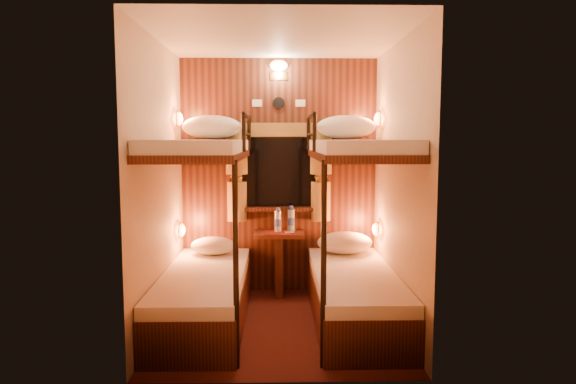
{
  "coord_description": "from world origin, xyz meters",
  "views": [
    {
      "loc": [
        -0.01,
        -4.26,
        1.59
      ],
      "look_at": [
        0.08,
        0.15,
        1.13
      ],
      "focal_mm": 32.0,
      "sensor_mm": 36.0,
      "label": 1
    }
  ],
  "objects_px": {
    "bunk_left": "(204,259)",
    "bottle_right": "(291,220)",
    "bottle_left": "(278,221)",
    "bunk_right": "(354,259)",
    "table": "(279,255)"
  },
  "relations": [
    {
      "from": "bottle_left",
      "to": "table",
      "type": "bearing_deg",
      "value": -63.35
    },
    {
      "from": "bunk_left",
      "to": "bottle_left",
      "type": "height_order",
      "value": "bunk_left"
    },
    {
      "from": "bottle_left",
      "to": "bottle_right",
      "type": "bearing_deg",
      "value": 15.83
    },
    {
      "from": "bottle_left",
      "to": "bunk_left",
      "type": "bearing_deg",
      "value": -128.31
    },
    {
      "from": "bunk_right",
      "to": "bottle_left",
      "type": "distance_m",
      "value": 1.06
    },
    {
      "from": "bunk_left",
      "to": "bottle_right",
      "type": "xyz_separation_m",
      "value": [
        0.77,
        0.84,
        0.2
      ]
    },
    {
      "from": "bunk_right",
      "to": "bottle_right",
      "type": "xyz_separation_m",
      "value": [
        -0.52,
        0.84,
        0.2
      ]
    },
    {
      "from": "bottle_right",
      "to": "bunk_right",
      "type": "bearing_deg",
      "value": -58.15
    },
    {
      "from": "bunk_right",
      "to": "bunk_left",
      "type": "bearing_deg",
      "value": 180.0
    },
    {
      "from": "bottle_left",
      "to": "bunk_right",
      "type": "bearing_deg",
      "value": -50.66
    },
    {
      "from": "bunk_right",
      "to": "bottle_right",
      "type": "bearing_deg",
      "value": 121.85
    },
    {
      "from": "bunk_left",
      "to": "table",
      "type": "relative_size",
      "value": 2.9
    },
    {
      "from": "bottle_right",
      "to": "table",
      "type": "bearing_deg",
      "value": -153.32
    },
    {
      "from": "bunk_left",
      "to": "bottle_right",
      "type": "relative_size",
      "value": 7.26
    },
    {
      "from": "table",
      "to": "bottle_right",
      "type": "height_order",
      "value": "bottle_right"
    }
  ]
}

